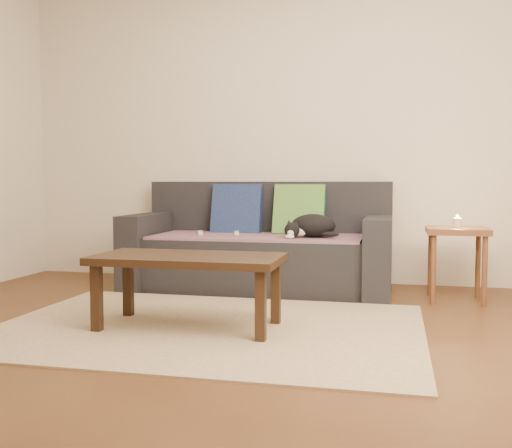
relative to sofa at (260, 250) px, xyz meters
name	(u,v)px	position (x,y,z in m)	size (l,w,h in m)	color
ground	(199,335)	(0.00, -1.57, -0.31)	(4.50, 4.50, 0.00)	brown
back_wall	(271,133)	(0.00, 0.43, 0.99)	(4.50, 0.04, 2.60)	beige
sofa	(260,250)	(0.00, 0.00, 0.00)	(2.10, 0.94, 0.87)	#232328
throw_blanket	(258,236)	(0.00, -0.09, 0.12)	(1.66, 0.74, 0.02)	#442C53
cushion_navy	(237,210)	(-0.24, 0.17, 0.32)	(0.42, 0.11, 0.42)	#101846
cushion_green	(299,210)	(0.29, 0.17, 0.32)	(0.42, 0.11, 0.42)	#0D5446
cat	(311,226)	(0.45, -0.18, 0.22)	(0.42, 0.33, 0.18)	black
wii_remote_a	(200,233)	(-0.46, -0.16, 0.15)	(0.15, 0.04, 0.03)	white
wii_remote_b	(237,233)	(-0.17, -0.13, 0.15)	(0.15, 0.04, 0.03)	white
side_table	(457,241)	(1.51, -0.21, 0.13)	(0.43, 0.43, 0.54)	brown
candle	(457,222)	(1.51, -0.21, 0.26)	(0.06, 0.06, 0.09)	beige
rug	(208,327)	(0.00, -1.42, -0.30)	(2.50, 1.80, 0.01)	#C7B488
coffee_table	(188,265)	(-0.11, -1.45, 0.07)	(1.10, 0.55, 0.44)	black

